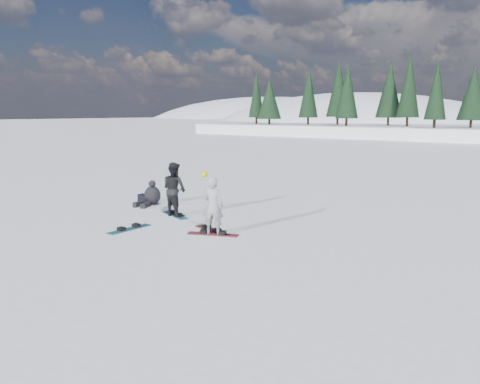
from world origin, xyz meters
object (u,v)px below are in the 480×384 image
object	(u,v)px
seated_rider	(151,196)
snowboard_loose_a	(129,229)
gear_bag	(144,198)
snowboard_loose_b	(212,230)
snowboarder_man	(174,189)
snowboarder_woman	(213,206)

from	to	relation	value
seated_rider	snowboard_loose_a	size ratio (longest dim) A/B	0.80
gear_bag	snowboard_loose_b	world-z (taller)	gear_bag
seated_rider	gear_bag	xyz separation A→B (m)	(-0.70, 0.26, -0.21)
snowboarder_man	snowboard_loose_a	bearing A→B (deg)	101.30
gear_bag	snowboarder_woman	bearing A→B (deg)	-22.28
snowboard_loose_a	snowboard_loose_b	bearing A→B (deg)	-56.25
seated_rider	snowboard_loose_b	size ratio (longest dim) A/B	0.80
gear_bag	snowboarder_man	bearing A→B (deg)	-21.33
snowboarder_man	gear_bag	world-z (taller)	snowboarder_man
seated_rider	snowboarder_man	bearing A→B (deg)	-38.74
seated_rider	snowboard_loose_b	bearing A→B (deg)	-37.45
gear_bag	snowboard_loose_b	xyz separation A→B (m)	(5.10, -1.89, -0.14)
gear_bag	snowboard_loose_a	distance (m)	4.45
snowboard_loose_a	seated_rider	bearing A→B (deg)	37.55
snowboarder_man	snowboard_loose_a	xyz separation A→B (m)	(0.26, -2.21, -0.90)
seated_rider	snowboard_loose_b	xyz separation A→B (m)	(4.40, -1.63, -0.35)
snowboarder_man	snowboard_loose_b	world-z (taller)	snowboarder_man
snowboarder_woman	seated_rider	distance (m)	5.14
snowboarder_woman	snowboard_loose_b	distance (m)	0.96
snowboarder_woman	snowboarder_man	distance (m)	2.91
snowboarder_woman	snowboard_loose_a	xyz separation A→B (m)	(-2.42, -1.06, -0.85)
snowboard_loose_b	snowboard_loose_a	size ratio (longest dim) A/B	1.00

